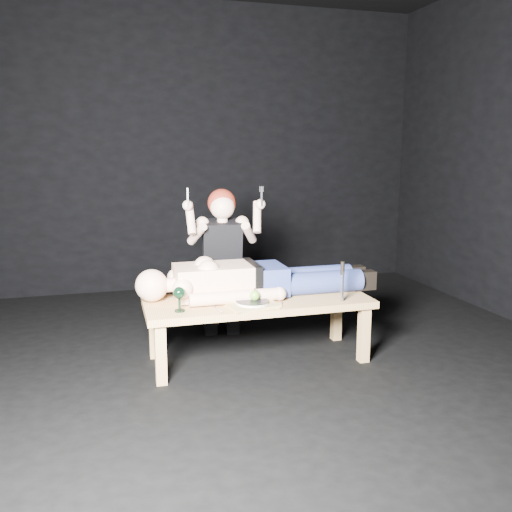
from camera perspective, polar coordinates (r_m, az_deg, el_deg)
name	(u,v)px	position (r m, az deg, el deg)	size (l,w,h in m)	color
ground	(255,373)	(3.74, -0.07, -12.25)	(5.00, 5.00, 0.00)	black
back_wall	(192,149)	(5.88, -6.79, 11.19)	(5.00, 5.00, 0.00)	black
table	(258,329)	(3.89, 0.20, -7.76)	(1.58, 0.59, 0.45)	tan
lying_man	(260,275)	(3.91, 0.45, -2.00)	(1.73, 0.53, 0.29)	beige
kneeling_woman	(221,261)	(4.31, -3.68, -0.52)	(0.65, 0.73, 1.23)	black
serving_tray	(252,305)	(3.64, -0.40, -5.18)	(0.32, 0.23, 0.02)	tan
plate	(252,302)	(3.64, -0.40, -4.91)	(0.22, 0.22, 0.02)	white
apple	(255,295)	(3.64, -0.14, -4.19)	(0.07, 0.07, 0.07)	#4D9C27
goblet	(179,299)	(3.54, -8.10, -4.54)	(0.08, 0.08, 0.16)	black
fork_flat	(217,309)	(3.57, -4.13, -5.65)	(0.01, 0.17, 0.01)	#B2B2B7
knife_flat	(280,305)	(3.66, 2.60, -5.23)	(0.01, 0.17, 0.01)	#B2B2B7
spoon_flat	(264,303)	(3.70, 0.87, -5.02)	(0.01, 0.17, 0.01)	#B2B2B7
carving_knife	(342,282)	(3.78, 9.09, -2.68)	(0.04, 0.04, 0.28)	#B2B2B7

